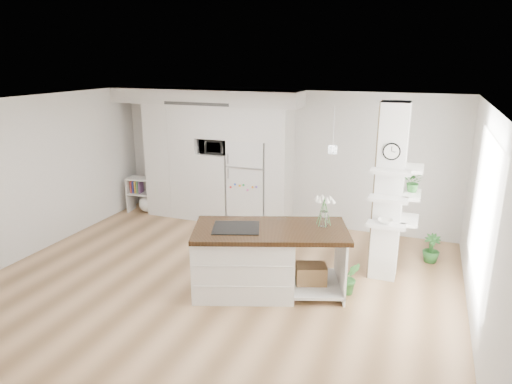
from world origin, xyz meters
TOP-DOWN VIEW (x-y plane):
  - floor at (0.00, 0.00)m, footprint 7.00×6.00m
  - room at (0.00, 0.00)m, footprint 7.04×6.04m
  - cabinet_wall at (-1.45, 2.67)m, footprint 4.00×0.71m
  - refrigerator at (-0.53, 2.68)m, footprint 0.78×0.69m
  - column at (2.38, 1.13)m, footprint 0.69×0.90m
  - window at (3.48, 0.30)m, footprint 0.00×2.40m
  - pendant_light at (1.70, 0.15)m, footprint 0.12×0.12m
  - kitchen_island at (0.57, 0.01)m, footprint 2.39×1.70m
  - bookshelf at (-2.97, 2.50)m, footprint 0.70×0.46m
  - floor_plant_a at (1.92, 0.41)m, footprint 0.34×0.31m
  - floor_plant_b at (3.00, 1.98)m, footprint 0.29×0.29m
  - microwave at (-1.27, 2.62)m, footprint 0.54×0.37m
  - shelf_plant at (2.63, 1.30)m, footprint 0.27×0.23m
  - decor_bowl at (2.30, 0.90)m, footprint 0.22×0.22m

SIDE VIEW (x-z plane):
  - floor at x=0.00m, z-range -0.01..0.01m
  - floor_plant_b at x=3.00m, z-range 0.00..0.48m
  - floor_plant_a at x=1.92m, z-range 0.00..0.50m
  - bookshelf at x=-2.97m, z-range -0.05..0.72m
  - kitchen_island at x=0.57m, z-range -0.27..1.28m
  - refrigerator at x=-0.53m, z-range 0.00..1.75m
  - decor_bowl at x=2.30m, z-range 0.98..1.03m
  - column at x=2.38m, z-range 0.00..2.70m
  - window at x=3.48m, z-range 0.30..2.70m
  - cabinet_wall at x=-1.45m, z-range 0.16..2.86m
  - shelf_plant at x=2.63m, z-range 1.38..1.67m
  - microwave at x=-1.27m, z-range 1.42..1.72m
  - room at x=0.00m, z-range 0.50..3.22m
  - pendant_light at x=1.70m, z-range 2.07..2.17m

